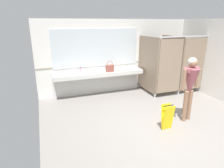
% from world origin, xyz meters
% --- Properties ---
extents(ground_plane, '(6.10, 6.93, 0.10)m').
position_xyz_m(ground_plane, '(0.00, 0.00, -0.05)').
color(ground_plane, gray).
extents(wall_back, '(6.10, 0.12, 2.65)m').
position_xyz_m(wall_back, '(0.00, 3.22, 1.33)').
color(wall_back, silver).
rests_on(wall_back, ground_plane).
extents(wall_back_tile_band, '(6.10, 0.01, 0.06)m').
position_xyz_m(wall_back_tile_band, '(0.00, 3.16, 1.05)').
color(wall_back_tile_band, '#9E937F').
rests_on(wall_back_tile_band, wall_back).
extents(vanity_counter, '(3.22, 0.53, 0.97)m').
position_xyz_m(vanity_counter, '(-0.93, 2.96, 0.63)').
color(vanity_counter, silver).
rests_on(vanity_counter, ground_plane).
extents(mirror_panel, '(3.12, 0.02, 1.32)m').
position_xyz_m(mirror_panel, '(-0.93, 3.15, 1.67)').
color(mirror_panel, silver).
rests_on(mirror_panel, wall_back).
extents(bathroom_stalls, '(2.06, 1.33, 2.10)m').
position_xyz_m(bathroom_stalls, '(1.78, 2.28, 1.10)').
color(bathroom_stalls, '#84705B').
rests_on(bathroom_stalls, ground_plane).
extents(person_standing, '(0.58, 0.47, 1.71)m').
position_xyz_m(person_standing, '(0.70, 0.21, 1.09)').
color(person_standing, '#8C664C').
rests_on(person_standing, ground_plane).
extents(handbag, '(0.28, 0.12, 0.40)m').
position_xyz_m(handbag, '(-0.58, 2.74, 1.00)').
color(handbag, '#934C42').
rests_on(handbag, vanity_counter).
extents(soap_dispenser, '(0.07, 0.07, 0.19)m').
position_xyz_m(soap_dispenser, '(-1.55, 3.04, 0.94)').
color(soap_dispenser, '#D899B2').
rests_on(soap_dispenser, vanity_counter).
extents(paper_cup, '(0.07, 0.07, 0.09)m').
position_xyz_m(paper_cup, '(-0.50, 2.85, 0.90)').
color(paper_cup, white).
rests_on(paper_cup, vanity_counter).
extents(wet_floor_sign, '(0.28, 0.19, 0.64)m').
position_xyz_m(wet_floor_sign, '(-0.08, -0.01, 0.33)').
color(wet_floor_sign, yellow).
rests_on(wet_floor_sign, ground_plane).
extents(floor_drain_cover, '(0.14, 0.14, 0.01)m').
position_xyz_m(floor_drain_cover, '(0.46, 0.94, 0.00)').
color(floor_drain_cover, '#B7BABF').
rests_on(floor_drain_cover, ground_plane).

